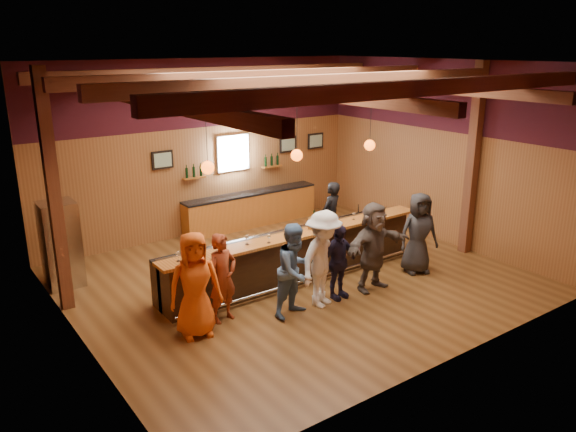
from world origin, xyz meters
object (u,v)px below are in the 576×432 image
(customer_white, at_px, (323,259))
(customer_navy, at_px, (338,262))
(customer_denim, at_px, (295,270))
(bartender, at_px, (331,216))
(customer_brown, at_px, (373,246))
(customer_dark, at_px, (419,233))
(back_bar_cabinet, at_px, (251,209))
(stainless_fridge, at_px, (61,244))
(bar_counter, at_px, (293,254))
(customer_redvest, at_px, (223,278))
(ice_bucket, at_px, (313,223))
(customer_orange, at_px, (195,285))
(bottle_a, at_px, (314,221))

(customer_white, bearing_deg, customer_navy, -6.58)
(customer_denim, relative_size, bartender, 1.04)
(customer_brown, height_order, bartender, customer_brown)
(customer_dark, bearing_deg, back_bar_cabinet, 124.46)
(customer_white, bearing_deg, customer_dark, -15.45)
(customer_brown, bearing_deg, stainless_fridge, 139.48)
(customer_white, height_order, bartender, customer_white)
(bar_counter, height_order, customer_white, customer_white)
(customer_redvest, distance_m, customer_denim, 1.33)
(bartender, xyz_separation_m, ice_bucket, (-1.41, -1.08, 0.37))
(customer_navy, distance_m, ice_bucket, 1.21)
(bar_counter, distance_m, customer_brown, 1.78)
(stainless_fridge, height_order, customer_denim, stainless_fridge)
(stainless_fridge, xyz_separation_m, customer_denim, (3.14, -3.87, -0.01))
(bar_counter, xyz_separation_m, customer_orange, (-2.82, -1.05, 0.41))
(customer_orange, distance_m, customer_dark, 5.23)
(customer_redvest, xyz_separation_m, bottle_a, (2.58, 0.65, 0.43))
(customer_orange, distance_m, customer_redvest, 0.68)
(ice_bucket, bearing_deg, customer_white, -119.40)
(customer_redvest, bearing_deg, back_bar_cabinet, 41.70)
(back_bar_cabinet, xyz_separation_m, customer_brown, (-0.20, -5.00, 0.45))
(customer_denim, bearing_deg, customer_redvest, 142.77)
(customer_brown, relative_size, customer_dark, 1.02)
(customer_orange, height_order, customer_denim, customer_orange)
(customer_navy, relative_size, bartender, 0.90)
(customer_orange, height_order, customer_white, customer_white)
(customer_dark, bearing_deg, bartender, 127.24)
(customer_white, relative_size, customer_brown, 1.03)
(customer_denim, bearing_deg, customer_orange, 156.69)
(customer_white, height_order, customer_navy, customer_white)
(customer_redvest, xyz_separation_m, customer_dark, (4.58, -0.49, 0.07))
(back_bar_cabinet, bearing_deg, customer_white, -106.76)
(bottle_a, bearing_deg, customer_brown, -64.92)
(customer_redvest, bearing_deg, customer_white, -28.33)
(customer_white, bearing_deg, bar_counter, 60.09)
(back_bar_cabinet, distance_m, customer_orange, 6.12)
(customer_redvest, height_order, customer_navy, customer_redvest)
(customer_white, height_order, bottle_a, customer_white)
(customer_dark, bearing_deg, customer_denim, -158.19)
(bar_counter, height_order, stainless_fridge, stainless_fridge)
(bar_counter, distance_m, customer_white, 1.52)
(customer_orange, bearing_deg, customer_navy, 6.10)
(customer_navy, height_order, customer_brown, customer_brown)
(bar_counter, distance_m, customer_denim, 1.76)
(ice_bucket, bearing_deg, customer_navy, -101.58)
(customer_white, relative_size, customer_dark, 1.05)
(back_bar_cabinet, xyz_separation_m, customer_dark, (1.23, -4.91, 0.42))
(back_bar_cabinet, bearing_deg, stainless_fridge, -168.07)
(stainless_fridge, height_order, ice_bucket, stainless_fridge)
(customer_redvest, distance_m, ice_bucket, 2.62)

